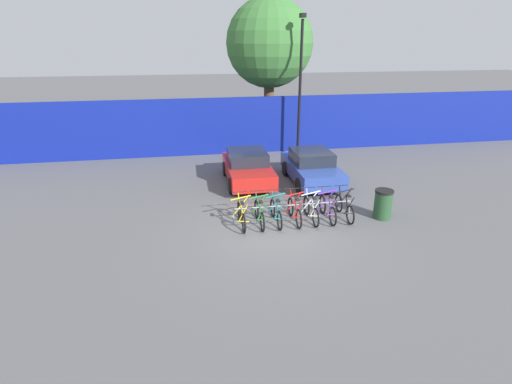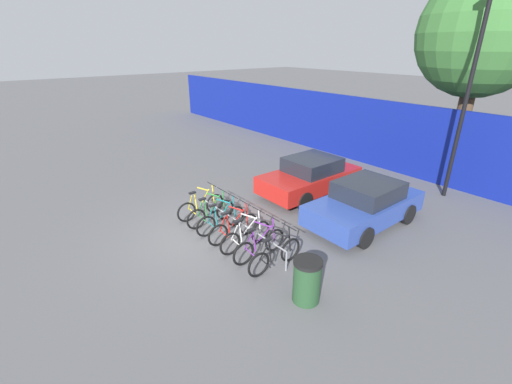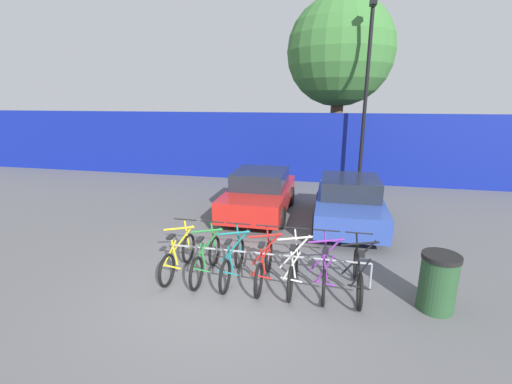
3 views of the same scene
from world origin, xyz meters
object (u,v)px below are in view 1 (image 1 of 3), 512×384
trash_bin (383,204)px  tree_behind_hoarding (269,44)px  bike_rack (293,207)px  bicycle_white (311,210)px  bicycle_green (259,214)px  car_red (248,167)px  bicycle_purple (328,209)px  bicycle_teal (276,213)px  bicycle_black (344,208)px  bicycle_yellow (241,215)px  car_blue (312,167)px  lamp_post (300,81)px  bicycle_red (295,211)px

trash_bin → tree_behind_hoarding: 12.24m
bike_rack → bicycle_white: 0.63m
bicycle_green → car_red: (0.27, 4.17, 0.31)m
bicycle_purple → trash_bin: bicycle_purple is taller
bicycle_teal → car_red: 4.20m
bike_rack → tree_behind_hoarding: (1.36, 10.62, 5.07)m
bicycle_green → trash_bin: size_ratio=1.66×
bicycle_black → trash_bin: (1.30, -0.24, 0.14)m
bicycle_white → bicycle_teal: bearing=-176.4°
tree_behind_hoarding → bicycle_purple: bearing=-90.9°
bicycle_green → trash_bin: bearing=-5.9°
bicycle_green → bicycle_yellow: bearing=177.3°
bicycle_purple → bicycle_green: bearing=176.5°
car_blue → trash_bin: bearing=-71.5°
bike_rack → car_red: 4.14m
bicycle_teal → bicycle_purple: size_ratio=1.00×
bicycle_teal → trash_bin: bicycle_teal is taller
bicycle_purple → bicycle_yellow: bearing=176.5°
bike_rack → bicycle_purple: (1.19, -0.15, -0.11)m
bicycle_yellow → bicycle_white: (2.41, 0.00, 0.00)m
bicycle_green → lamp_post: 9.40m
bicycle_purple → car_blue: car_blue is taller
lamp_post → bicycle_purple: bearing=-98.4°
car_blue → bike_rack: bearing=-116.5°
bike_rack → bicycle_yellow: (-1.81, -0.15, -0.11)m
bicycle_white → trash_bin: size_ratio=1.66×
lamp_post → car_red: bearing=-131.0°
tree_behind_hoarding → bicycle_yellow: bearing=-106.4°
bicycle_green → car_blue: size_ratio=0.44×
bicycle_green → trash_bin: (4.30, -0.24, 0.14)m
lamp_post → tree_behind_hoarding: 3.43m
bike_rack → bicycle_white: bearing=-13.9°
bicycle_red → lamp_post: bearing=73.2°
bicycle_purple → trash_bin: bearing=-10.7°
bicycle_black → tree_behind_hoarding: (-0.45, 10.77, 5.18)m
bicycle_teal → tree_behind_hoarding: tree_behind_hoarding is taller
bicycle_yellow → bicycle_green: size_ratio=1.00×
car_red → car_blue: 2.75m
bicycle_green → lamp_post: bearing=63.2°
bicycle_yellow → car_blue: 5.18m
bicycle_white → lamp_post: 8.87m
tree_behind_hoarding → bicycle_teal: bearing=-100.4°
car_red → lamp_post: lamp_post is taller
lamp_post → bicycle_teal: bearing=-110.6°
bicycle_yellow → bicycle_black: same height
bicycle_white → trash_bin: (2.50, -0.24, 0.14)m
bicycle_purple → bicycle_red: bearing=176.5°
bicycle_purple → car_red: car_red is taller
bicycle_red → bicycle_purple: bearing=-0.3°
car_red → car_blue: same height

